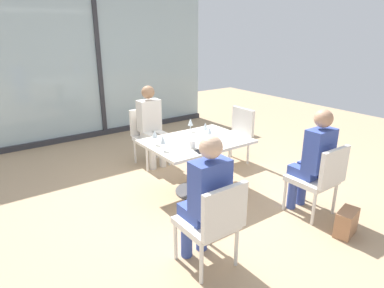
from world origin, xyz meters
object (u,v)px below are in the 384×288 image
(chair_front_left, at_px, (213,220))
(chair_far_right, at_px, (236,132))
(dining_table_main, at_px, (197,153))
(person_near_window, at_px, (151,122))
(wine_glass_2, at_px, (205,127))
(coffee_cup, at_px, (192,144))
(handbag_0, at_px, (346,223))
(wine_glass_4, at_px, (190,122))
(person_front_left, at_px, (206,195))
(wine_glass_3, at_px, (163,140))
(person_front_right, at_px, (314,157))
(chair_near_window, at_px, (148,133))
(chair_front_right, at_px, (320,176))
(cell_phone_on_table, at_px, (199,152))
(wine_glass_0, at_px, (155,134))
(wine_glass_1, at_px, (209,131))

(chair_front_left, distance_m, chair_far_right, 2.64)
(dining_table_main, xyz_separation_m, person_near_window, (-0.00, 1.18, 0.15))
(wine_glass_2, xyz_separation_m, coffee_cup, (-0.41, -0.27, -0.09))
(handbag_0, bearing_deg, chair_far_right, 65.52)
(chair_front_left, relative_size, wine_glass_4, 4.70)
(person_front_left, height_order, wine_glass_2, person_front_left)
(person_near_window, distance_m, handbag_0, 3.03)
(wine_glass_3, bearing_deg, person_near_window, 66.63)
(dining_table_main, xyz_separation_m, person_front_right, (0.78, -1.18, 0.15))
(chair_near_window, height_order, person_front_left, person_front_left)
(person_near_window, distance_m, wine_glass_2, 1.14)
(dining_table_main, bearing_deg, person_front_right, -56.65)
(chair_front_right, height_order, cell_phone_on_table, chair_front_right)
(chair_front_right, bearing_deg, cell_phone_on_table, 137.33)
(chair_far_right, relative_size, wine_glass_4, 4.70)
(chair_front_right, xyz_separation_m, chair_near_window, (-0.78, 2.58, 0.00))
(dining_table_main, relative_size, chair_front_right, 1.47)
(chair_front_right, bearing_deg, chair_front_left, 180.00)
(dining_table_main, relative_size, wine_glass_0, 6.89)
(chair_front_right, xyz_separation_m, cell_phone_on_table, (-1.01, 0.93, 0.24))
(dining_table_main, distance_m, cell_phone_on_table, 0.47)
(chair_far_right, height_order, wine_glass_3, wine_glass_3)
(coffee_cup, relative_size, cell_phone_on_table, 0.62)
(chair_front_left, height_order, coffee_cup, chair_front_left)
(cell_phone_on_table, bearing_deg, wine_glass_0, 129.83)
(chair_far_right, relative_size, person_near_window, 0.69)
(person_near_window, relative_size, coffee_cup, 14.00)
(wine_glass_4, distance_m, coffee_cup, 0.67)
(wine_glass_4, height_order, coffee_cup, wine_glass_4)
(person_front_left, xyz_separation_m, wine_glass_4, (0.93, 1.53, 0.16))
(chair_front_left, bearing_deg, person_front_right, 4.02)
(chair_near_window, bearing_deg, wine_glass_0, -114.47)
(wine_glass_4, bearing_deg, chair_near_window, 99.33)
(person_front_right, xyz_separation_m, handbag_0, (-0.08, -0.53, -0.56))
(chair_near_window, relative_size, person_near_window, 0.69)
(handbag_0, bearing_deg, wine_glass_3, 114.66)
(handbag_0, bearing_deg, wine_glass_2, 93.20)
(wine_glass_3, bearing_deg, cell_phone_on_table, -41.22)
(chair_far_right, height_order, wine_glass_4, wine_glass_4)
(coffee_cup, distance_m, handbag_0, 1.87)
(chair_far_right, bearing_deg, chair_front_right, -101.97)
(person_near_window, bearing_deg, wine_glass_0, -116.75)
(wine_glass_3, distance_m, coffee_cup, 0.36)
(chair_far_right, distance_m, cell_phone_on_table, 1.66)
(person_front_right, xyz_separation_m, wine_glass_1, (-0.66, 1.07, 0.16))
(chair_near_window, height_order, handbag_0, chair_near_window)
(person_front_left, xyz_separation_m, person_near_window, (0.78, 2.36, 0.00))
(chair_near_window, height_order, wine_glass_1, wine_glass_1)
(chair_front_right, relative_size, chair_front_left, 1.00)
(chair_front_left, relative_size, chair_far_right, 1.00)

